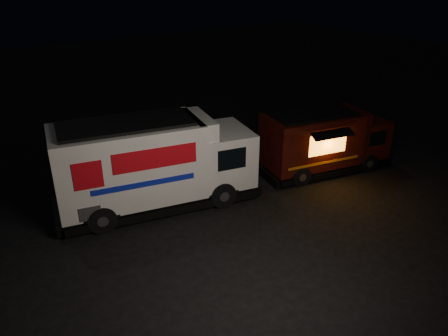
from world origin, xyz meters
The scene contains 3 objects.
ground centered at (0.00, 0.00, 0.00)m, with size 80.00×80.00×0.00m, color black.
white_truck centered at (-1.86, 2.84, 1.65)m, with size 7.26×2.48×3.29m, color silver, non-canonical shape.
red_truck centered at (5.24, 1.36, 1.31)m, with size 5.65×2.08×2.63m, color #3C100A, non-canonical shape.
Camera 1 is at (-8.14, -9.89, 8.06)m, focal length 35.00 mm.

